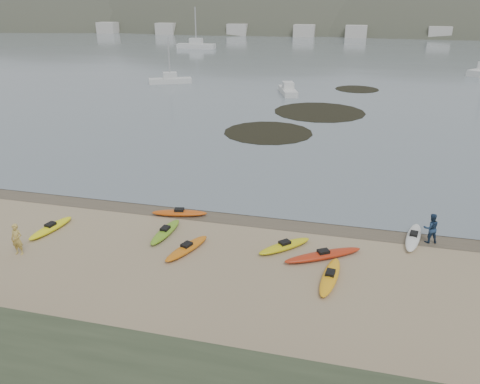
# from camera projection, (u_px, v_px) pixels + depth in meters

# --- Properties ---
(ground) EXTENTS (600.00, 600.00, 0.00)m
(ground) POSITION_uv_depth(u_px,v_px,m) (240.00, 215.00, 28.12)
(ground) COLOR tan
(ground) RESTS_ON ground
(wet_sand) EXTENTS (60.00, 60.00, 0.00)m
(wet_sand) POSITION_uv_depth(u_px,v_px,m) (239.00, 217.00, 27.85)
(wet_sand) COLOR brown
(wet_sand) RESTS_ON ground
(water) EXTENTS (1200.00, 1200.00, 0.00)m
(water) POSITION_uv_depth(u_px,v_px,m) (354.00, 20.00, 297.11)
(water) COLOR slate
(water) RESTS_ON ground
(kayaks) EXTENTS (20.92, 8.55, 0.34)m
(kayaks) POSITION_uv_depth(u_px,v_px,m) (243.00, 241.00, 24.70)
(kayaks) COLOR #B92D13
(kayaks) RESTS_ON ground
(person_west) EXTENTS (0.63, 0.43, 1.67)m
(person_west) POSITION_uv_depth(u_px,v_px,m) (17.00, 239.00, 23.52)
(person_west) COLOR #D2B354
(person_west) RESTS_ON ground
(person_east) EXTENTS (0.93, 0.81, 1.66)m
(person_east) POSITION_uv_depth(u_px,v_px,m) (431.00, 228.00, 24.68)
(person_east) COLOR navy
(person_east) RESTS_ON ground
(kelp_mats) EXTENTS (15.35, 33.67, 0.04)m
(kelp_mats) POSITION_uv_depth(u_px,v_px,m) (313.00, 113.00, 53.21)
(kelp_mats) COLOR black
(kelp_mats) RESTS_ON water
(moored_boats) EXTENTS (90.29, 83.20, 1.40)m
(moored_boats) POSITION_uv_depth(u_px,v_px,m) (313.00, 56.00, 101.00)
(moored_boats) COLOR silver
(moored_boats) RESTS_ON ground
(far_hills) EXTENTS (550.00, 135.00, 80.00)m
(far_hills) POSITION_uv_depth(u_px,v_px,m) (440.00, 70.00, 199.29)
(far_hills) COLOR #384235
(far_hills) RESTS_ON ground
(far_town) EXTENTS (199.00, 5.00, 4.00)m
(far_town) POSITION_uv_depth(u_px,v_px,m) (363.00, 32.00, 156.02)
(far_town) COLOR beige
(far_town) RESTS_ON ground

